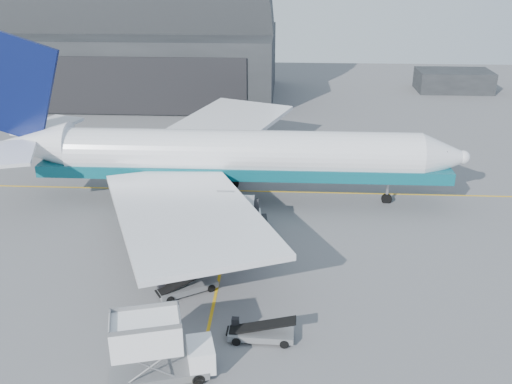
# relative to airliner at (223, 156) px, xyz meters

# --- Properties ---
(ground) EXTENTS (200.00, 200.00, 0.00)m
(ground) POSITION_rel_airliner_xyz_m (1.27, -17.53, -5.18)
(ground) COLOR #565659
(ground) RESTS_ON ground
(taxi_lines) EXTENTS (80.00, 42.12, 0.02)m
(taxi_lines) POSITION_rel_airliner_xyz_m (1.27, -4.87, -5.17)
(taxi_lines) COLOR gold
(taxi_lines) RESTS_ON ground
(hangar) EXTENTS (50.00, 28.30, 28.00)m
(hangar) POSITION_rel_airliner_xyz_m (-20.73, 47.41, 4.36)
(hangar) COLOR black
(hangar) RESTS_ON ground
(distant_bldg_a) EXTENTS (14.00, 8.00, 4.00)m
(distant_bldg_a) POSITION_rel_airliner_xyz_m (39.27, 54.47, -5.18)
(distant_bldg_a) COLOR black
(distant_bldg_a) RESTS_ON ground
(airliner) EXTENTS (52.79, 51.19, 18.53)m
(airliner) POSITION_rel_airliner_xyz_m (0.00, 0.00, 0.00)
(airliner) COLOR white
(airliner) RESTS_ON ground
(catering_truck) EXTENTS (7.16, 4.12, 4.64)m
(catering_truck) POSITION_rel_airliner_xyz_m (-1.28, -28.90, -2.83)
(catering_truck) COLOR slate
(catering_truck) RESTS_ON ground
(pushback_tug) EXTENTS (3.86, 2.51, 1.69)m
(pushback_tug) POSITION_rel_airliner_xyz_m (3.30, -6.56, -4.55)
(pushback_tug) COLOR black
(pushback_tug) RESTS_ON ground
(belt_loader_a) EXTENTS (5.04, 3.97, 1.99)m
(belt_loader_a) POSITION_rel_airliner_xyz_m (-1.13, -18.85, -4.57)
(belt_loader_a) COLOR slate
(belt_loader_a) RESTS_ON ground
(belt_loader_b) EXTENTS (5.01, 1.88, 1.90)m
(belt_loader_b) POSITION_rel_airliner_xyz_m (5.17, -24.59, -4.60)
(belt_loader_b) COLOR slate
(belt_loader_b) RESTS_ON ground
(traffic_cone) EXTENTS (0.33, 0.33, 0.47)m
(traffic_cone) POSITION_rel_airliner_xyz_m (-2.76, -17.39, -4.96)
(traffic_cone) COLOR #FC2E07
(traffic_cone) RESTS_ON ground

